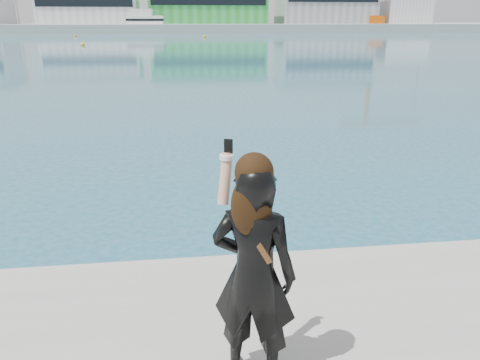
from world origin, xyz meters
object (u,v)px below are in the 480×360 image
Objects in this scene: buoy_far at (75,37)px; buoy_extra at (83,46)px; woman at (254,269)px; motor_yacht at (147,24)px; buoy_near at (204,38)px.

buoy_extra is at bearing -77.47° from buoy_far.
buoy_far is 95.67m from woman.
motor_yacht reaches higher than buoy_near.
woman is at bearing -82.61° from motor_yacht.
woman reaches higher than buoy_near.
buoy_near is 0.30× the size of woman.
motor_yacht is at bearing -63.85° from woman.
motor_yacht is 31.24× the size of buoy_extra.
buoy_far is 0.30× the size of woman.
motor_yacht is 31.24× the size of buoy_near.
buoy_extra is (-16.67, -25.29, 0.00)m from buoy_near.
buoy_near is at bearing -65.38° from motor_yacht.
woman is (7.20, -116.48, -0.39)m from motor_yacht.
motor_yacht is 26.05m from buoy_far.
woman is (12.16, -60.29, 1.63)m from buoy_extra.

